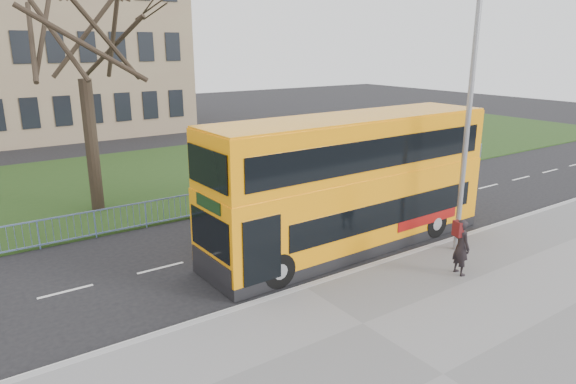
# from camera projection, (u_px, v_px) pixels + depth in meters

# --- Properties ---
(ground) EXTENTS (120.00, 120.00, 0.00)m
(ground) POSITION_uv_depth(u_px,v_px,m) (277.00, 272.00, 16.80)
(ground) COLOR black
(ground) RESTS_ON ground
(pavement) EXTENTS (80.00, 10.50, 0.12)m
(pavement) POSITION_uv_depth(u_px,v_px,m) (443.00, 376.00, 11.45)
(pavement) COLOR slate
(pavement) RESTS_ON ground
(kerb) EXTENTS (80.00, 0.20, 0.14)m
(kerb) POSITION_uv_depth(u_px,v_px,m) (305.00, 288.00, 15.56)
(kerb) COLOR #98989A
(kerb) RESTS_ON ground
(grass_verge) EXTENTS (80.00, 15.40, 0.08)m
(grass_verge) POSITION_uv_depth(u_px,v_px,m) (133.00, 180.00, 28.09)
(grass_verge) COLOR #203D16
(grass_verge) RESTS_ON ground
(guard_railing) EXTENTS (40.00, 0.12, 1.10)m
(guard_railing) POSITION_uv_depth(u_px,v_px,m) (191.00, 206.00, 21.86)
(guard_railing) COLOR #7996D7
(guard_railing) RESTS_ON ground
(bare_tree) EXTENTS (9.54, 9.54, 13.63)m
(bare_tree) POSITION_uv_depth(u_px,v_px,m) (82.00, 52.00, 21.15)
(bare_tree) COLOR black
(bare_tree) RESTS_ON grass_verge
(yellow_bus) EXTENTS (11.39, 2.93, 4.75)m
(yellow_bus) POSITION_uv_depth(u_px,v_px,m) (352.00, 179.00, 18.30)
(yellow_bus) COLOR #FF970A
(yellow_bus) RESTS_ON ground
(pedestrian) EXTENTS (0.57, 0.75, 1.83)m
(pedestrian) POSITION_uv_depth(u_px,v_px,m) (461.00, 247.00, 16.19)
(pedestrian) COLOR black
(pedestrian) RESTS_ON pavement
(street_lamp) EXTENTS (1.92, 0.42, 9.06)m
(street_lamp) POSITION_uv_depth(u_px,v_px,m) (467.00, 110.00, 16.97)
(street_lamp) COLOR gray
(street_lamp) RESTS_ON pavement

